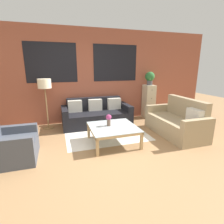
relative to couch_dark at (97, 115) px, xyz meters
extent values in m
plane|color=#9E754C|center=(-0.21, -1.95, -0.29)|extent=(16.00, 16.00, 0.00)
cube|color=brown|center=(-0.21, 0.49, 1.11)|extent=(8.40, 0.08, 2.80)
cube|color=black|center=(-1.16, 0.44, 1.51)|extent=(1.40, 0.01, 1.10)
cube|color=black|center=(0.74, 0.44, 1.51)|extent=(1.40, 0.01, 1.10)
cube|color=silver|center=(0.06, -0.79, -0.28)|extent=(2.05, 1.60, 0.00)
cube|color=black|center=(0.00, -0.13, -0.09)|extent=(1.67, 0.72, 0.40)
cube|color=black|center=(0.00, 0.31, 0.10)|extent=(1.67, 0.16, 0.78)
cube|color=black|center=(-0.91, -0.05, 0.00)|extent=(0.16, 0.88, 0.58)
cube|color=black|center=(0.91, -0.05, 0.00)|extent=(0.16, 0.88, 0.58)
cube|color=beige|center=(-0.60, 0.15, 0.28)|extent=(0.40, 0.16, 0.34)
cube|color=beige|center=(0.00, 0.15, 0.28)|extent=(0.40, 0.16, 0.34)
cube|color=beige|center=(0.60, 0.15, 0.28)|extent=(0.40, 0.16, 0.34)
cube|color=tan|center=(1.66, -1.36, -0.08)|extent=(0.64, 1.39, 0.42)
cube|color=tan|center=(2.06, -1.36, 0.17)|extent=(0.16, 1.39, 0.92)
cube|color=tan|center=(1.74, -0.60, 0.02)|extent=(0.80, 0.14, 0.62)
cube|color=tan|center=(1.74, -2.13, 0.02)|extent=(0.80, 0.14, 0.62)
cube|color=beige|center=(1.90, -1.84, 0.30)|extent=(0.16, 0.40, 0.34)
cube|color=#474C56|center=(-1.85, -1.55, -0.09)|extent=(0.64, 0.58, 0.40)
cube|color=#474C56|center=(-1.93, -1.91, -0.01)|extent=(0.80, 0.14, 0.56)
cube|color=#474C56|center=(-1.93, -1.20, -0.01)|extent=(0.80, 0.14, 0.56)
cube|color=silver|center=(0.06, -1.43, 0.11)|extent=(1.02, 1.02, 0.01)
cube|color=tan|center=(0.06, -1.91, 0.08)|extent=(1.02, 0.05, 0.05)
cube|color=tan|center=(0.06, -0.94, 0.08)|extent=(1.02, 0.05, 0.05)
cube|color=tan|center=(-0.43, -1.43, 0.08)|extent=(0.05, 1.02, 0.05)
cube|color=tan|center=(0.54, -1.43, 0.08)|extent=(0.05, 1.02, 0.05)
cube|color=tan|center=(-0.41, -1.90, -0.09)|extent=(0.05, 0.05, 0.39)
cube|color=tan|center=(0.53, -1.90, -0.09)|extent=(0.05, 0.05, 0.39)
cube|color=tan|center=(-0.41, -0.96, -0.09)|extent=(0.05, 0.05, 0.39)
cube|color=tan|center=(0.53, -0.96, -0.09)|extent=(0.05, 0.05, 0.39)
cylinder|color=olive|center=(-1.38, 0.09, -0.28)|extent=(0.28, 0.28, 0.02)
cylinder|color=olive|center=(-1.38, 0.09, 0.29)|extent=(0.03, 0.03, 1.11)
cylinder|color=beige|center=(-1.38, 0.09, 0.97)|extent=(0.35, 0.35, 0.25)
cube|color=#C6B793|center=(1.86, 0.22, 0.27)|extent=(0.34, 0.37, 1.10)
sphere|color=#38332D|center=(1.86, 0.03, 0.68)|extent=(0.02, 0.02, 0.02)
sphere|color=#38332D|center=(1.86, 0.03, 0.40)|extent=(0.02, 0.02, 0.02)
sphere|color=#38332D|center=(1.86, 0.03, 0.13)|extent=(0.02, 0.02, 0.02)
sphere|color=#38332D|center=(1.86, 0.03, -0.15)|extent=(0.02, 0.02, 0.02)
cylinder|color=#47474C|center=(1.86, 0.22, 0.89)|extent=(0.18, 0.18, 0.15)
sphere|color=#2D6B33|center=(1.86, 0.22, 1.09)|extent=(0.31, 0.31, 0.31)
cylinder|color=brown|center=(-0.02, -1.35, 0.20)|extent=(0.08, 0.08, 0.16)
sphere|color=#9E3366|center=(-0.02, -1.35, 0.32)|extent=(0.13, 0.13, 0.13)
camera|label=1|loc=(-1.08, -4.93, 1.42)|focal=28.00mm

